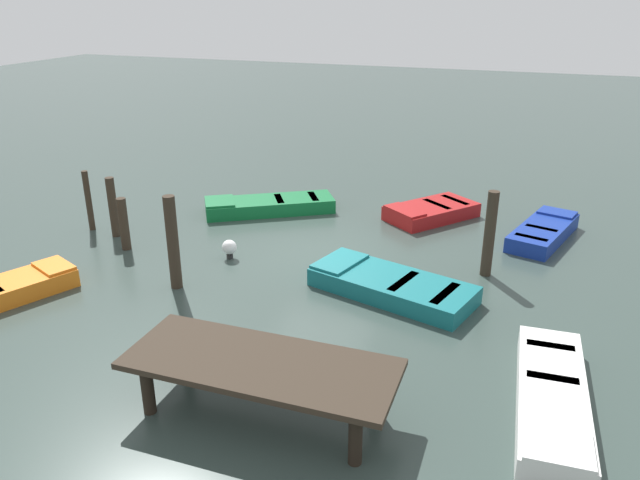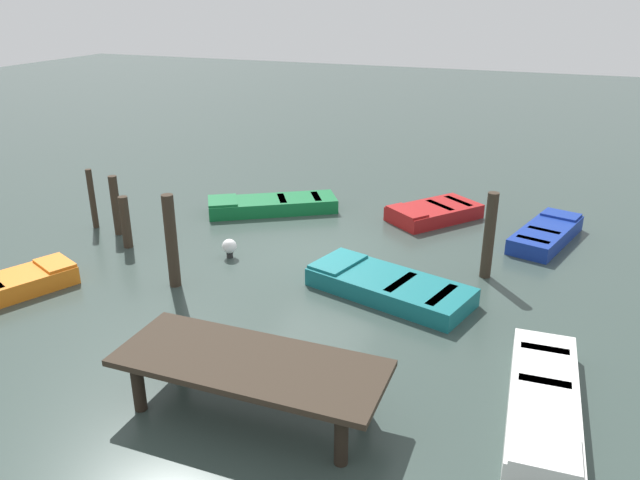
# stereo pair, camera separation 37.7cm
# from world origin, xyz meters

# --- Properties ---
(ground_plane) EXTENTS (80.00, 80.00, 0.00)m
(ground_plane) POSITION_xyz_m (0.00, 0.00, 0.00)
(ground_plane) COLOR #33423D
(dock_segment) EXTENTS (4.20, 1.66, 0.95)m
(dock_segment) POSITION_xyz_m (-1.32, 6.27, 0.82)
(dock_segment) COLOR #33281E
(dock_segment) RESTS_ON ground_plane
(rowboat_teal) EXTENTS (3.79, 2.36, 0.46)m
(rowboat_teal) POSITION_xyz_m (-2.22, 1.60, 0.22)
(rowboat_teal) COLOR #14666B
(rowboat_teal) RESTS_ON ground_plane
(rowboat_green) EXTENTS (3.81, 2.98, 0.46)m
(rowboat_green) POSITION_xyz_m (2.49, -2.39, 0.22)
(rowboat_green) COLOR #0F602D
(rowboat_green) RESTS_ON ground_plane
(rowboat_red) EXTENTS (2.67, 2.89, 0.46)m
(rowboat_red) POSITION_xyz_m (-2.15, -3.48, 0.22)
(rowboat_red) COLOR maroon
(rowboat_red) RESTS_ON ground_plane
(rowboat_orange) EXTENTS (2.12, 3.01, 0.46)m
(rowboat_orange) POSITION_xyz_m (5.45, 4.65, 0.22)
(rowboat_orange) COLOR orange
(rowboat_orange) RESTS_ON ground_plane
(rowboat_white) EXTENTS (1.20, 3.73, 0.46)m
(rowboat_white) POSITION_xyz_m (-5.56, 4.65, 0.22)
(rowboat_white) COLOR silver
(rowboat_white) RESTS_ON ground_plane
(rowboat_blue) EXTENTS (1.82, 3.10, 0.46)m
(rowboat_blue) POSITION_xyz_m (-5.25, -2.89, 0.22)
(rowboat_blue) COLOR navy
(rowboat_blue) RESTS_ON ground_plane
(mooring_piling_far_left) EXTENTS (0.16, 0.16, 1.67)m
(mooring_piling_far_left) POSITION_xyz_m (6.48, 0.61, 0.84)
(mooring_piling_far_left) COLOR #33281E
(mooring_piling_far_left) RESTS_ON ground_plane
(mooring_piling_mid_right) EXTENTS (0.26, 0.26, 2.13)m
(mooring_piling_mid_right) POSITION_xyz_m (2.35, 2.89, 1.07)
(mooring_piling_mid_right) COLOR #33281E
(mooring_piling_mid_right) RESTS_ON ground_plane
(mooring_piling_near_left) EXTENTS (0.25, 0.25, 2.03)m
(mooring_piling_near_left) POSITION_xyz_m (-4.06, -0.12, 1.02)
(mooring_piling_near_left) COLOR #33281E
(mooring_piling_near_left) RESTS_ON ground_plane
(mooring_piling_near_right) EXTENTS (0.24, 0.24, 1.36)m
(mooring_piling_near_right) POSITION_xyz_m (4.74, 1.44, 0.68)
(mooring_piling_near_right) COLOR #33281E
(mooring_piling_near_right) RESTS_ON ground_plane
(mooring_piling_mid_left) EXTENTS (0.23, 0.23, 1.63)m
(mooring_piling_mid_left) POSITION_xyz_m (5.56, 0.78, 0.81)
(mooring_piling_mid_left) COLOR #33281E
(mooring_piling_mid_left) RESTS_ON ground_plane
(marker_buoy) EXTENTS (0.36, 0.36, 0.48)m
(marker_buoy) POSITION_xyz_m (1.98, 1.08, 0.29)
(marker_buoy) COLOR #262626
(marker_buoy) RESTS_ON ground_plane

